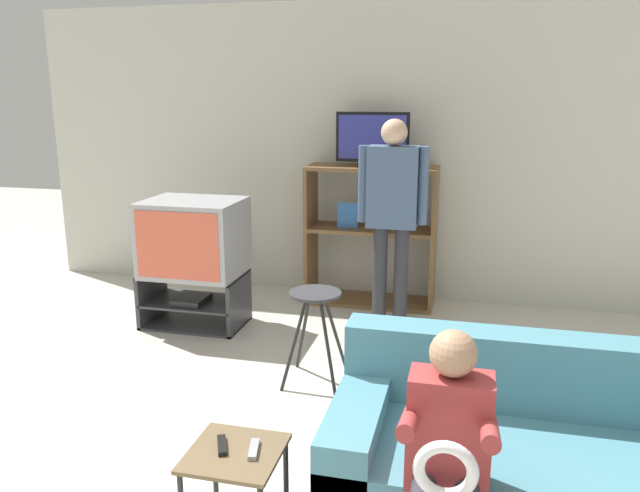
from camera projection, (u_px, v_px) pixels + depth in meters
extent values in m
cube|color=beige|center=(372.00, 154.00, 5.55)|extent=(6.40, 0.06, 2.60)
cube|color=#38383D|center=(196.00, 323.00, 5.07)|extent=(0.79, 0.48, 0.02)
cube|color=#38383D|center=(195.00, 301.00, 5.02)|extent=(0.76, 0.48, 0.02)
cube|color=#38383D|center=(194.00, 274.00, 4.97)|extent=(0.79, 0.48, 0.02)
cube|color=#38383D|center=(152.00, 295.00, 5.10)|extent=(0.03, 0.48, 0.43)
cube|color=#38383D|center=(239.00, 303.00, 4.93)|extent=(0.03, 0.48, 0.43)
cube|color=black|center=(192.00, 300.00, 4.96)|extent=(0.24, 0.28, 0.05)
cube|color=#9E9EA3|center=(194.00, 237.00, 4.89)|extent=(0.74, 0.59, 0.59)
cube|color=#D8593F|center=(177.00, 246.00, 4.61)|extent=(0.66, 0.01, 0.51)
cube|color=brown|center=(311.00, 233.00, 5.57)|extent=(0.03, 0.41, 1.22)
cube|color=brown|center=(434.00, 240.00, 5.32)|extent=(0.03, 0.41, 1.22)
cube|color=brown|center=(370.00, 301.00, 5.58)|extent=(1.05, 0.41, 0.03)
cube|color=brown|center=(371.00, 229.00, 5.43)|extent=(1.05, 0.41, 0.03)
cube|color=brown|center=(372.00, 168.00, 5.30)|extent=(1.05, 0.41, 0.03)
cube|color=#3870B7|center=(348.00, 215.00, 5.38)|extent=(0.18, 0.04, 0.22)
cube|color=black|center=(372.00, 164.00, 5.27)|extent=(0.22, 0.20, 0.04)
cube|color=black|center=(372.00, 137.00, 5.22)|extent=(0.62, 0.04, 0.41)
cube|color=#333899|center=(372.00, 137.00, 5.20)|extent=(0.57, 0.01, 0.36)
cylinder|color=black|center=(294.00, 344.00, 3.92)|extent=(0.16, 0.16, 0.60)
cylinder|color=black|center=(328.00, 347.00, 3.87)|extent=(0.16, 0.16, 0.60)
cylinder|color=black|center=(304.00, 331.00, 4.13)|extent=(0.16, 0.16, 0.60)
cylinder|color=black|center=(336.00, 334.00, 4.08)|extent=(0.16, 0.16, 0.60)
cylinder|color=#333338|center=(315.00, 293.00, 3.92)|extent=(0.33, 0.33, 0.02)
cube|color=brown|center=(235.00, 453.00, 2.63)|extent=(0.39, 0.39, 0.02)
cylinder|color=black|center=(215.00, 463.00, 2.87)|extent=(0.02, 0.02, 0.35)
cylinder|color=black|center=(286.00, 473.00, 2.79)|extent=(0.02, 0.02, 0.35)
cube|color=black|center=(222.00, 445.00, 2.65)|extent=(0.09, 0.15, 0.02)
cube|color=gray|center=(254.00, 449.00, 2.62)|extent=(0.07, 0.15, 0.02)
cube|color=teal|center=(525.00, 489.00, 2.62)|extent=(1.65, 0.83, 0.42)
cube|color=teal|center=(527.00, 372.00, 2.83)|extent=(1.65, 0.20, 0.36)
cube|color=teal|center=(358.00, 453.00, 2.77)|extent=(0.22, 0.83, 0.54)
cylinder|color=#2D2D33|center=(380.00, 277.00, 4.91)|extent=(0.11, 0.11, 0.82)
cylinder|color=#2D2D33|center=(401.00, 279.00, 4.87)|extent=(0.11, 0.11, 0.82)
cube|color=#475B7A|center=(393.00, 187.00, 4.72)|extent=(0.38, 0.20, 0.62)
cylinder|color=#475B7A|center=(363.00, 184.00, 4.77)|extent=(0.08, 0.08, 0.59)
cylinder|color=#475B7A|center=(423.00, 186.00, 4.66)|extent=(0.08, 0.08, 0.59)
sphere|color=#DBAD89|center=(394.00, 132.00, 4.62)|extent=(0.20, 0.20, 0.20)
cube|color=#993333|center=(449.00, 431.00, 2.26)|extent=(0.30, 0.17, 0.44)
cylinder|color=#993333|center=(409.00, 422.00, 2.15)|extent=(0.06, 0.31, 0.14)
cylinder|color=#993333|center=(490.00, 432.00, 2.09)|extent=(0.06, 0.31, 0.14)
sphere|color=#A37A5B|center=(453.00, 353.00, 2.19)|extent=(0.17, 0.17, 0.17)
torus|color=silver|center=(446.00, 471.00, 1.99)|extent=(0.21, 0.04, 0.21)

